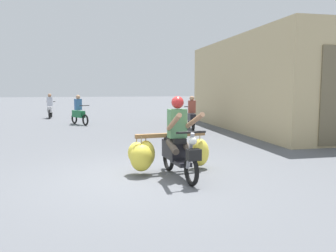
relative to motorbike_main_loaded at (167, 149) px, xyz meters
The scene contains 6 objects.
ground_plane 0.75m from the motorbike_main_loaded, 158.26° to the right, with size 120.00×120.00×0.00m, color #56595E.
motorbike_main_loaded is the anchor object (origin of this frame).
motorbike_distant_ahead_left 14.48m from the motorbike_main_loaded, 105.57° to the left, with size 0.50×1.62×1.40m.
motorbike_distant_ahead_right 7.56m from the motorbike_main_loaded, 70.15° to the left, with size 0.52×1.61×1.40m.
motorbike_distant_far_ahead 10.24m from the motorbike_main_loaded, 102.00° to the left, with size 0.90×1.45×1.40m.
shopfront_building 9.17m from the motorbike_main_loaded, 47.74° to the left, with size 4.22×9.58×3.75m.
Camera 1 is at (-0.89, -6.38, 1.74)m, focal length 36.52 mm.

